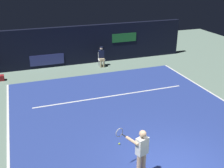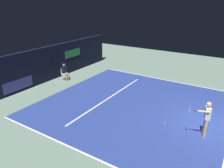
% 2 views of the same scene
% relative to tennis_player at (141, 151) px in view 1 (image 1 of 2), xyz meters
% --- Properties ---
extents(ground_plane, '(29.65, 29.65, 0.00)m').
position_rel_tennis_player_xyz_m(ground_plane, '(1.17, 4.07, -0.99)').
color(ground_plane, slate).
extents(court_surface, '(10.23, 10.40, 0.01)m').
position_rel_tennis_player_xyz_m(court_surface, '(1.17, 4.07, -0.98)').
color(court_surface, navy).
rests_on(court_surface, ground).
extents(line_sideline_left, '(0.10, 10.40, 0.01)m').
position_rel_tennis_player_xyz_m(line_sideline_left, '(6.23, 4.07, -0.97)').
color(line_sideline_left, white).
rests_on(line_sideline_left, court_surface).
extents(line_sideline_right, '(0.10, 10.40, 0.01)m').
position_rel_tennis_player_xyz_m(line_sideline_right, '(-3.90, 4.07, -0.97)').
color(line_sideline_right, white).
rests_on(line_sideline_right, court_surface).
extents(line_service, '(7.98, 0.10, 0.01)m').
position_rel_tennis_player_xyz_m(line_service, '(1.17, 5.89, -0.97)').
color(line_service, white).
rests_on(line_service, court_surface).
extents(back_wall, '(14.48, 0.33, 2.60)m').
position_rel_tennis_player_xyz_m(back_wall, '(1.16, 11.64, 0.31)').
color(back_wall, black).
rests_on(back_wall, ground).
extents(tennis_player, '(0.85, 0.91, 1.73)m').
position_rel_tennis_player_xyz_m(tennis_player, '(0.00, 0.00, 0.00)').
color(tennis_player, '#DBAD89').
rests_on(tennis_player, ground).
extents(line_judge_on_chair, '(0.49, 0.57, 1.32)m').
position_rel_tennis_player_xyz_m(line_judge_on_chair, '(2.10, 10.59, -0.30)').
color(line_judge_on_chair, white).
rests_on(line_judge_on_chair, ground).
extents(tennis_ball, '(0.07, 0.07, 0.07)m').
position_rel_tennis_player_xyz_m(tennis_ball, '(0.01, 1.83, -0.94)').
color(tennis_ball, '#CCE033').
rests_on(tennis_ball, court_surface).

